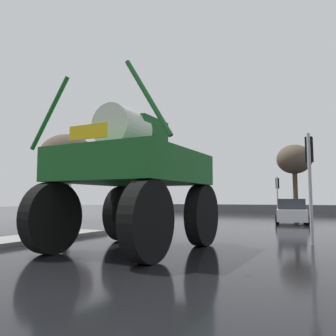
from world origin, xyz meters
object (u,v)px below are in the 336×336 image
streetlight_far_left (125,164)px  bare_tree_left (67,158)px  bare_tree_far_center (294,160)px  traffic_signal_near_right (310,163)px  oversize_sprayer (133,175)px  sedan_ahead (291,212)px  traffic_signal_far_right (277,188)px  traffic_signal_near_left (73,168)px

streetlight_far_left → bare_tree_left: (-2.22, -4.12, 0.13)m
bare_tree_far_center → streetlight_far_left: bearing=-138.4°
traffic_signal_near_right → bare_tree_far_center: bare_tree_far_center is taller
bare_tree_left → streetlight_far_left: bearing=61.6°
streetlight_far_left → bare_tree_left: size_ratio=1.26×
oversize_sprayer → traffic_signal_near_right: (4.63, 3.65, 0.47)m
sedan_ahead → bare_tree_far_center: bearing=-3.6°
traffic_signal_far_right → bare_tree_left: 16.37m
traffic_signal_near_left → traffic_signal_far_right: bearing=66.8°
traffic_signal_near_left → traffic_signal_near_right: traffic_signal_near_left is taller
traffic_signal_near_right → bare_tree_far_center: (-2.71, 20.35, 2.40)m
traffic_signal_near_right → bare_tree_far_center: size_ratio=0.57×
traffic_signal_far_right → streetlight_far_left: streetlight_far_left is taller
traffic_signal_near_left → streetlight_far_left: 10.93m
traffic_signal_far_right → bare_tree_far_center: 5.29m
bare_tree_far_center → traffic_signal_near_right: bearing=-82.4°
traffic_signal_near_left → traffic_signal_far_right: traffic_signal_near_left is taller
traffic_signal_near_left → bare_tree_far_center: size_ratio=0.63×
bare_tree_left → traffic_signal_far_right: bearing=37.4°
traffic_signal_near_right → bare_tree_left: bearing=160.0°
oversize_sprayer → bare_tree_left: bearing=51.2°
sedan_ahead → oversize_sprayer: bearing=160.7°
sedan_ahead → traffic_signal_near_left: (-8.47, -10.35, 2.26)m
bare_tree_left → bare_tree_far_center: bearing=46.2°
streetlight_far_left → bare_tree_left: 4.68m
traffic_signal_near_left → oversize_sprayer: bearing=-32.5°
sedan_ahead → traffic_signal_near_right: bearing=-177.8°
oversize_sprayer → traffic_signal_near_left: size_ratio=1.32×
oversize_sprayer → sedan_ahead: (2.74, 14.00, -1.49)m
streetlight_far_left → bare_tree_left: streetlight_far_left is taller
bare_tree_far_center → oversize_sprayer: bearing=-94.6°
sedan_ahead → traffic_signal_far_right: (-1.66, 5.52, 1.69)m
traffic_signal_near_left → traffic_signal_near_right: bearing=0.0°
streetlight_far_left → oversize_sprayer: bearing=-55.1°
sedan_ahead → traffic_signal_near_left: bearing=132.5°
traffic_signal_far_right → traffic_signal_near_right: bearing=-77.4°
traffic_signal_near_right → bare_tree_far_center: bearing=97.6°
sedan_ahead → bare_tree_left: bearing=98.4°
traffic_signal_near_left → bare_tree_far_center: bearing=69.4°
oversize_sprayer → traffic_signal_near_right: oversize_sprayer is taller
sedan_ahead → bare_tree_left: 15.65m
sedan_ahead → bare_tree_far_center: size_ratio=0.66×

